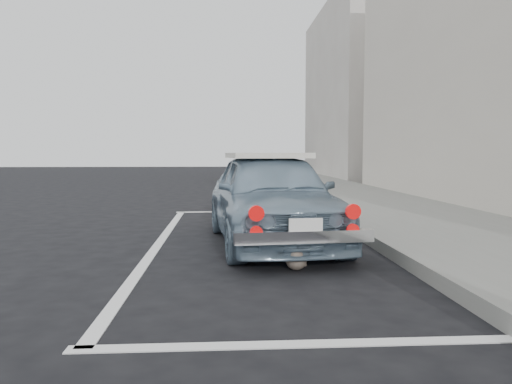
% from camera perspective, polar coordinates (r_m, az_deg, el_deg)
% --- Properties ---
extents(ground, '(80.00, 80.00, 0.00)m').
position_cam_1_polar(ground, '(3.68, -2.92, -14.34)').
color(ground, black).
rests_on(ground, ground).
extents(sidewalk, '(2.80, 40.00, 0.15)m').
position_cam_1_polar(sidewalk, '(6.47, 26.65, -5.90)').
color(sidewalk, slate).
rests_on(sidewalk, ground).
extents(building_far, '(3.50, 10.00, 8.00)m').
position_cam_1_polar(building_far, '(24.50, 11.72, 10.99)').
color(building_far, '#B4ABA3').
rests_on(building_far, ground).
extents(pline_rear, '(3.00, 0.12, 0.01)m').
position_cam_1_polar(pline_rear, '(3.25, 6.43, -16.87)').
color(pline_rear, silver).
rests_on(pline_rear, ground).
extents(pline_front, '(3.00, 0.12, 0.01)m').
position_cam_1_polar(pline_front, '(10.07, -0.55, -2.26)').
color(pline_front, silver).
rests_on(pline_front, ground).
extents(pline_side, '(0.12, 7.00, 0.01)m').
position_cam_1_polar(pline_side, '(6.65, -11.08, -5.85)').
color(pline_side, silver).
rests_on(pline_side, ground).
extents(retro_coupe, '(1.76, 3.71, 1.22)m').
position_cam_1_polar(retro_coupe, '(6.51, 1.76, -0.52)').
color(retro_coupe, '#748DA1').
rests_on(retro_coupe, ground).
extents(cat, '(0.27, 0.50, 0.27)m').
position_cam_1_polar(cat, '(5.12, 4.63, -7.54)').
color(cat, '#6D6153').
rests_on(cat, ground).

